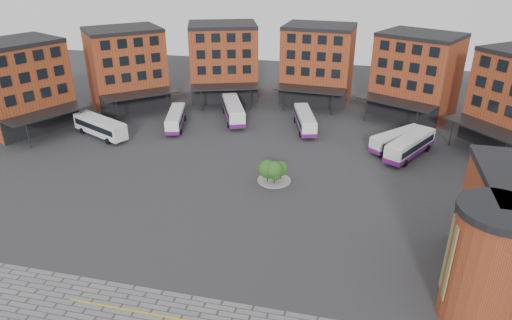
% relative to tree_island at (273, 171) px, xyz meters
% --- Properties ---
extents(ground, '(160.00, 160.00, 0.00)m').
position_rel_tree_island_xyz_m(ground, '(-1.94, -11.47, -1.77)').
color(ground, '#28282B').
rests_on(ground, ground).
extents(main_building, '(94.14, 42.48, 14.60)m').
position_rel_tree_island_xyz_m(main_building, '(-6.71, 26.78, 5.45)').
color(main_building, maroon).
rests_on(main_building, ground).
extents(tree_island, '(4.40, 4.40, 3.27)m').
position_rel_tree_island_xyz_m(tree_island, '(0.00, 0.00, 0.00)').
color(tree_island, gray).
rests_on(tree_island, ground).
extents(bus_a, '(11.08, 7.01, 3.13)m').
position_rel_tree_island_xyz_m(bus_a, '(-30.27, 9.23, 0.08)').
color(bus_a, silver).
rests_on(bus_a, ground).
extents(bus_b, '(4.88, 10.28, 2.82)m').
position_rel_tree_island_xyz_m(bus_b, '(-20.05, 15.96, -0.24)').
color(bus_b, white).
rests_on(bus_b, ground).
extents(bus_c, '(7.06, 11.85, 3.30)m').
position_rel_tree_island_xyz_m(bus_c, '(-11.50, 21.62, 0.02)').
color(bus_c, white).
rests_on(bus_c, ground).
extents(bus_d, '(5.27, 10.87, 2.99)m').
position_rel_tree_island_xyz_m(bus_d, '(1.40, 20.10, -0.15)').
color(bus_d, white).
rests_on(bus_d, ground).
extents(bus_e, '(8.56, 9.00, 2.84)m').
position_rel_tree_island_xyz_m(bus_e, '(16.24, 15.11, -0.23)').
color(bus_e, silver).
rests_on(bus_e, ground).
extents(bus_f, '(7.78, 10.98, 3.15)m').
position_rel_tree_island_xyz_m(bus_f, '(17.84, 12.72, -0.07)').
color(bus_f, silver).
rests_on(bus_f, ground).
extents(blue_car, '(4.71, 2.79, 1.46)m').
position_rel_tree_island_xyz_m(blue_car, '(20.73, -19.74, -1.04)').
color(blue_car, '#0D2EAE').
rests_on(blue_car, ground).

